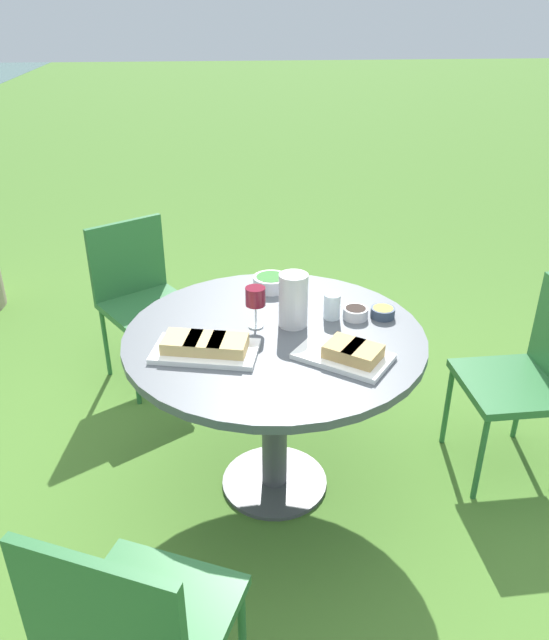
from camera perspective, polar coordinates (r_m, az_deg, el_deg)
ground_plane at (r=2.93m, az=0.00°, el=-14.64°), size 40.00×40.00×0.00m
dining_table at (r=2.53m, az=0.00°, el=-3.56°), size 1.20×1.20×0.78m
chair_near_left at (r=2.94m, az=22.44°, el=-4.22°), size 0.45×0.43×0.89m
chair_near_right at (r=3.52m, az=-12.23°, el=2.70°), size 0.59×0.60×0.89m
chair_far_back at (r=1.83m, az=-12.87°, el=-25.60°), size 0.56×0.57×0.89m
water_pitcher at (r=2.49m, az=1.73°, el=1.85°), size 0.13×0.12×0.22m
wine_glass at (r=2.47m, az=-1.75°, el=2.03°), size 0.08×0.08×0.17m
platter_bread_main at (r=2.30m, az=6.76°, el=-3.08°), size 0.37×0.40×0.07m
platter_charcuterie at (r=2.34m, az=-6.35°, el=-2.43°), size 0.29×0.43×0.07m
bowl_fries at (r=2.63m, az=9.87°, el=0.74°), size 0.10×0.10×0.04m
bowl_salad at (r=2.84m, az=-0.33°, el=3.49°), size 0.16×0.16×0.06m
bowl_olives at (r=2.60m, az=7.41°, el=0.69°), size 0.10×0.10×0.05m
cup_water_near at (r=2.69m, az=2.20°, el=2.58°), size 0.07×0.07×0.11m
cup_water_far at (r=2.58m, az=5.28°, el=1.25°), size 0.07×0.07×0.11m
handbag at (r=3.69m, az=7.73°, el=-2.60°), size 0.30×0.14×0.37m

